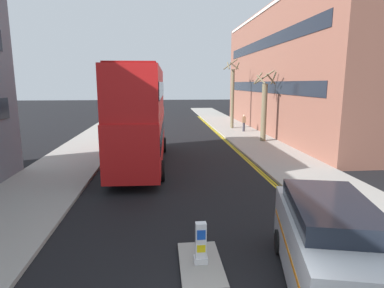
# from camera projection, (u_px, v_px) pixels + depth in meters

# --- Properties ---
(sidewalk_right) EXTENTS (4.00, 80.00, 0.14)m
(sidewalk_right) POSITION_uv_depth(u_px,v_px,m) (274.00, 154.00, 21.51)
(sidewalk_right) COLOR #9E9991
(sidewalk_right) RESTS_ON ground
(sidewalk_left) EXTENTS (4.00, 80.00, 0.14)m
(sidewalk_left) POSITION_uv_depth(u_px,v_px,m) (75.00, 158.00, 20.31)
(sidewalk_left) COLOR #9E9991
(sidewalk_left) RESTS_ON ground
(kerb_line_outer) EXTENTS (0.10, 56.00, 0.01)m
(kerb_line_outer) POSITION_uv_depth(u_px,v_px,m) (252.00, 163.00, 19.37)
(kerb_line_outer) COLOR yellow
(kerb_line_outer) RESTS_ON ground
(kerb_line_inner) EXTENTS (0.10, 56.00, 0.01)m
(kerb_line_inner) POSITION_uv_depth(u_px,v_px,m) (249.00, 163.00, 19.35)
(kerb_line_inner) COLOR yellow
(kerb_line_inner) RESTS_ON ground
(traffic_island) EXTENTS (1.10, 2.20, 0.10)m
(traffic_island) POSITION_uv_depth(u_px,v_px,m) (201.00, 264.00, 8.45)
(traffic_island) COLOR #9E9991
(traffic_island) RESTS_ON ground
(keep_left_bollard) EXTENTS (0.36, 0.28, 1.11)m
(keep_left_bollard) POSITION_uv_depth(u_px,v_px,m) (201.00, 245.00, 8.34)
(keep_left_bollard) COLOR silver
(keep_left_bollard) RESTS_ON traffic_island
(double_decker_bus_away) EXTENTS (2.99, 10.86, 5.64)m
(double_decker_bus_away) POSITION_uv_depth(u_px,v_px,m) (140.00, 113.00, 18.44)
(double_decker_bus_away) COLOR red
(double_decker_bus_away) RESTS_ON ground
(taxi_minivan) EXTENTS (2.93, 5.11, 2.12)m
(taxi_minivan) POSITION_uv_depth(u_px,v_px,m) (331.00, 248.00, 7.26)
(taxi_minivan) COLOR silver
(taxi_minivan) RESTS_ON ground
(pedestrian_far) EXTENTS (0.34, 0.22, 1.62)m
(pedestrian_far) POSITION_uv_depth(u_px,v_px,m) (244.00, 123.00, 31.02)
(pedestrian_far) COLOR #2D2D38
(pedestrian_far) RESTS_ON sidewalk_right
(street_tree_near) EXTENTS (1.56, 1.45, 7.09)m
(street_tree_near) POSITION_uv_depth(u_px,v_px,m) (232.00, 96.00, 32.93)
(street_tree_near) COLOR #6B6047
(street_tree_near) RESTS_ON sidewalk_right
(street_tree_mid) EXTENTS (1.89, 1.77, 5.65)m
(street_tree_mid) POSITION_uv_depth(u_px,v_px,m) (264.00, 109.00, 25.59)
(street_tree_mid) COLOR #6B6047
(street_tree_mid) RESTS_ON sidewalk_right
(townhouse_terrace_right) EXTENTS (10.08, 28.00, 11.53)m
(townhouse_terrace_right) POSITION_uv_depth(u_px,v_px,m) (313.00, 72.00, 30.61)
(townhouse_terrace_right) COLOR brown
(townhouse_terrace_right) RESTS_ON ground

